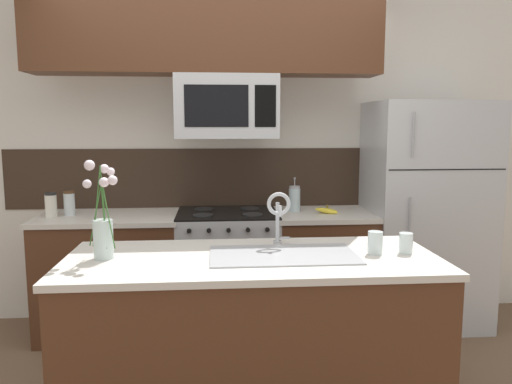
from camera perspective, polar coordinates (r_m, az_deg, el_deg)
name	(u,v)px	position (r m, az deg, el deg)	size (l,w,h in m)	color
rear_partition	(262,159)	(4.16, 0.68, 3.81)	(5.20, 0.10, 2.60)	silver
splash_band	(226,178)	(4.10, -3.43, 1.63)	(3.52, 0.01, 0.48)	#332319
back_counter_left	(111,274)	(4.00, -16.23, -8.97)	(1.05, 0.65, 0.91)	#4C2B19
back_counter_right	(323,269)	(4.01, 7.62, -8.70)	(0.76, 0.65, 0.91)	#4C2B19
stove_range	(228,270)	(3.92, -3.25, -8.94)	(0.76, 0.64, 0.93)	#B7BABF
microwave	(227,107)	(3.73, -3.39, 9.68)	(0.74, 0.40, 0.46)	#B7BABF
upper_cabinet_band	(206,32)	(3.76, -5.70, 17.74)	(2.51, 0.34, 0.60)	#4C2B19
refrigerator	(424,214)	(4.18, 18.67, -2.40)	(0.90, 0.74, 1.76)	#B7BABF
storage_jar_tall	(51,205)	(3.96, -22.39, -1.35)	(0.08, 0.08, 0.18)	silver
storage_jar_medium	(69,203)	(3.98, -20.55, -1.20)	(0.08, 0.08, 0.18)	silver
banana_bunch	(327,211)	(3.84, 8.12, -2.12)	(0.19, 0.12, 0.08)	yellow
french_press	(294,199)	(3.90, 4.42, -0.77)	(0.09, 0.09, 0.27)	silver
island_counter	(252,340)	(2.75, -0.41, -16.51)	(1.92, 0.80, 0.91)	#4C2B19
kitchen_sink	(283,268)	(2.63, 3.13, -8.70)	(0.76, 0.42, 0.16)	#ADAFB5
sink_faucet	(279,211)	(2.78, 2.60, -2.19)	(0.14, 0.14, 0.31)	#B7BABF
drinking_glass	(375,243)	(2.70, 13.47, -5.67)	(0.08, 0.08, 0.12)	silver
spare_glass	(406,243)	(2.76, 16.76, -5.62)	(0.07, 0.07, 0.11)	silver
flower_vase	(103,228)	(2.63, -17.11, -4.01)	(0.19, 0.14, 0.50)	silver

